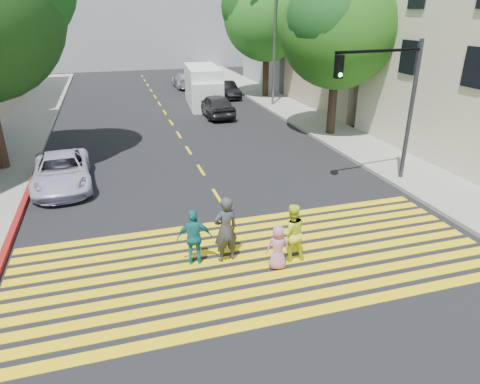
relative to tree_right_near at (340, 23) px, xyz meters
name	(u,v)px	position (x,y,z in m)	size (l,w,h in m)	color
ground	(274,286)	(-8.20, -12.51, -5.88)	(120.00, 120.00, 0.00)	black
sidewalk_left	(33,116)	(-16.70, 9.49, -5.81)	(3.00, 40.00, 0.15)	gray
sidewalk_right	(316,123)	(0.30, 2.49, -5.81)	(3.00, 60.00, 0.15)	gray
curb_red	(18,218)	(-15.10, -6.51, -5.80)	(0.20, 8.00, 0.16)	maroon
crosswalk	(258,260)	(-8.20, -11.24, -5.88)	(13.40, 5.30, 0.01)	yellow
lane_line	(162,108)	(-8.20, 9.99, -5.88)	(0.12, 34.40, 0.01)	yellow
building_right_tan	(380,33)	(6.80, 6.49, -0.88)	(10.00, 10.00, 10.00)	tan
building_right_grey	(311,27)	(6.80, 17.49, -0.88)	(10.00, 10.00, 10.00)	gray
backdrop_block	(131,14)	(-8.20, 35.49, 0.12)	(30.00, 8.00, 12.00)	gray
tree_right_near	(340,23)	(0.00, 0.00, 0.00)	(7.71, 7.65, 8.70)	black
tree_right_far	(268,12)	(0.37, 11.57, 0.50)	(8.49, 8.17, 9.45)	black
pedestrian_man	(226,229)	(-9.04, -10.94, -4.91)	(0.71, 0.46, 1.94)	#333539
pedestrian_woman	(291,232)	(-7.28, -11.42, -5.04)	(0.82, 0.64, 1.69)	#DEF328
pedestrian_child	(278,247)	(-7.80, -11.73, -5.25)	(0.62, 0.41, 1.27)	#BE709E
pedestrian_extra	(195,238)	(-9.90, -10.87, -5.07)	(0.95, 0.40, 1.63)	#1A727E
white_sedan	(62,171)	(-13.84, -3.81, -5.24)	(2.14, 4.63, 1.29)	#B4AECA
dark_car_near	(216,105)	(-5.10, 6.26, -5.14)	(1.75, 4.34, 1.48)	black
silver_car	(184,80)	(-5.11, 18.18, -5.23)	(1.84, 4.53, 1.32)	#A9ABB1
dark_car_parked	(227,90)	(-2.72, 12.37, -5.25)	(1.34, 3.84, 1.27)	black
white_van	(204,88)	(-5.12, 9.83, -4.57)	(2.69, 6.02, 2.76)	white
traffic_signal	(392,95)	(-1.54, -7.19, -2.29)	(3.78, 0.65, 5.55)	#2B2D33
street_lamp	(272,30)	(-0.56, 8.24, -0.68)	(2.06, 0.40, 9.07)	#5A5A5A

